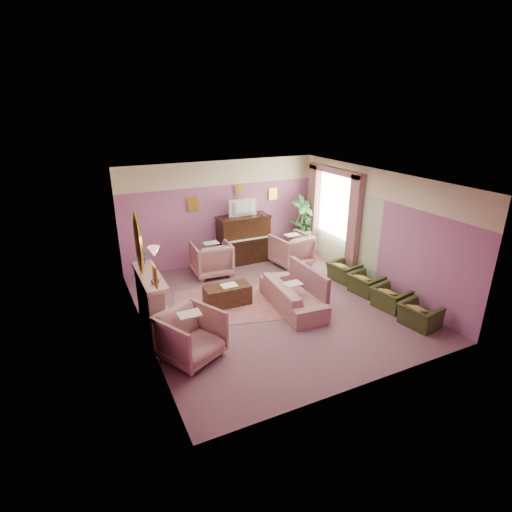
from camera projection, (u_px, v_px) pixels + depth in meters
name	position (u px, v px, depth m)	size (l,w,h in m)	color
floor	(272.00, 305.00, 8.86)	(5.50, 6.00, 0.01)	#79535A
ceiling	(274.00, 179.00, 7.86)	(5.50, 6.00, 0.01)	silver
wall_back	(222.00, 213.00, 10.88)	(5.50, 0.02, 2.80)	#885788
wall_front	(369.00, 308.00, 5.83)	(5.50, 0.02, 2.80)	#885788
wall_left	(140.00, 268.00, 7.25)	(0.02, 6.00, 2.80)	#885788
wall_right	(375.00, 229.00, 9.47)	(0.02, 6.00, 2.80)	#885788
picture_rail_band	(221.00, 173.00, 10.49)	(5.50, 0.01, 0.65)	beige
stripe_panel	(340.00, 228.00, 10.67)	(0.01, 3.00, 2.15)	#B4C79C
fireplace_surround	(151.00, 303.00, 7.79)	(0.30, 1.40, 1.10)	#BEA890
fireplace_inset	(156.00, 309.00, 7.88)	(0.18, 0.72, 0.68)	black
fire_ember	(159.00, 316.00, 7.96)	(0.06, 0.54, 0.10)	#ED3901
mantel_shelf	(149.00, 276.00, 7.60)	(0.40, 1.55, 0.07)	#BEA890
hearth	(163.00, 325.00, 8.06)	(0.55, 1.50, 0.02)	#BEA890
mirror_frame	(138.00, 243.00, 7.29)	(0.04, 0.72, 1.20)	gold
mirror_glass	(139.00, 243.00, 7.30)	(0.01, 0.60, 1.06)	silver
sconce_shade	(154.00, 251.00, 6.38)	(0.20, 0.20, 0.16)	#ECAE86
piano	(243.00, 240.00, 11.09)	(1.40, 0.60, 1.30)	black
piano_keyshelf	(249.00, 241.00, 10.77)	(1.30, 0.12, 0.06)	black
piano_keys	(249.00, 239.00, 10.75)	(1.20, 0.08, 0.02)	white
piano_top	(243.00, 217.00, 10.85)	(1.45, 0.65, 0.04)	black
television	(244.00, 207.00, 10.70)	(0.80, 0.12, 0.48)	black
print_back_left	(193.00, 205.00, 10.41)	(0.30, 0.03, 0.38)	gold
print_back_right	(273.00, 194.00, 11.34)	(0.26, 0.03, 0.34)	gold
print_back_mid	(239.00, 190.00, 10.84)	(0.22, 0.03, 0.26)	gold
print_left_wall	(154.00, 275.00, 6.14)	(0.03, 0.28, 0.36)	gold
window_blind	(335.00, 203.00, 10.65)	(0.03, 1.40, 1.80)	beige
curtain_left	(354.00, 227.00, 9.98)	(0.16, 0.34, 2.60)	#875358
curtain_right	(313.00, 210.00, 11.53)	(0.16, 0.34, 2.60)	#875358
pelmet	(335.00, 171.00, 10.30)	(0.16, 2.20, 0.16)	#875358
mantel_plant	(143.00, 258.00, 8.00)	(0.16, 0.16, 0.28)	#30652F
mantel_vase	(155.00, 280.00, 7.14)	(0.16, 0.16, 0.16)	beige
area_rug	(232.00, 304.00, 8.91)	(2.50, 1.80, 0.01)	#A2605E
coffee_table	(227.00, 295.00, 8.83)	(1.00, 0.50, 0.45)	#3C2314
table_paper	(229.00, 285.00, 8.77)	(0.35, 0.28, 0.01)	white
sofa	(292.00, 290.00, 8.65)	(0.66, 1.98, 0.80)	#AB7B73
sofa_throw	(309.00, 279.00, 8.74)	(0.10, 1.50, 0.55)	#875358
floral_armchair_left	(211.00, 257.00, 10.29)	(0.94, 0.94, 0.98)	#AB7B73
floral_armchair_right	(292.00, 248.00, 10.91)	(0.94, 0.94, 0.98)	#AB7B73
floral_armchair_front	(191.00, 333.00, 6.87)	(0.94, 0.94, 0.98)	#AB7B73
olive_chair_a	(420.00, 312.00, 7.94)	(0.51, 0.73, 0.63)	#353F1C
olive_chair_b	(391.00, 295.00, 8.63)	(0.51, 0.73, 0.63)	#353F1C
olive_chair_c	(365.00, 281.00, 9.32)	(0.51, 0.73, 0.63)	#353F1C
olive_chair_d	(344.00, 269.00, 10.01)	(0.51, 0.73, 0.63)	#353F1C
side_table	(302.00, 242.00, 11.83)	(0.52, 0.52, 0.70)	silver
side_plant_big	(303.00, 225.00, 11.64)	(0.30, 0.30, 0.34)	#30652F
side_plant_small	(308.00, 226.00, 11.61)	(0.16, 0.16, 0.28)	#30652F
palm_pot	(302.00, 248.00, 11.81)	(0.34, 0.34, 0.34)	#96574A
palm_plant	(303.00, 219.00, 11.49)	(0.76, 0.76, 1.44)	#30652F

